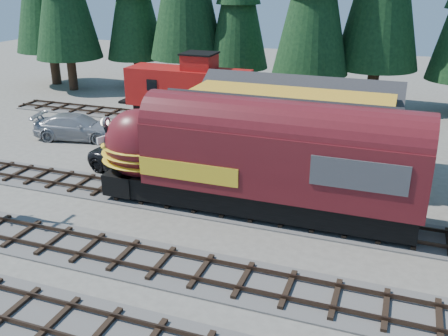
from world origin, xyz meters
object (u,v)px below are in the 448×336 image
(locomotive, at_px, (245,164))
(caboose, at_px, (189,91))
(depot, at_px, (289,123))
(pickup_truck_b, at_px, (77,127))
(pickup_truck_a, at_px, (138,159))

(locomotive, distance_m, caboose, 16.73)
(depot, relative_size, locomotive, 0.77)
(pickup_truck_b, bearing_deg, locomotive, -126.96)
(caboose, distance_m, pickup_truck_a, 11.29)
(pickup_truck_a, bearing_deg, pickup_truck_b, 67.54)
(caboose, distance_m, pickup_truck_b, 9.22)
(depot, bearing_deg, locomotive, -96.02)
(depot, xyz_separation_m, caboose, (-9.84, 7.50, -0.40))
(caboose, xyz_separation_m, pickup_truck_b, (-5.92, -6.87, -1.66))
(pickup_truck_b, bearing_deg, depot, -103.93)
(caboose, height_order, pickup_truck_b, caboose)
(depot, relative_size, caboose, 1.29)
(locomotive, bearing_deg, pickup_truck_b, 154.69)
(depot, height_order, locomotive, depot)
(pickup_truck_a, bearing_deg, depot, -59.76)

